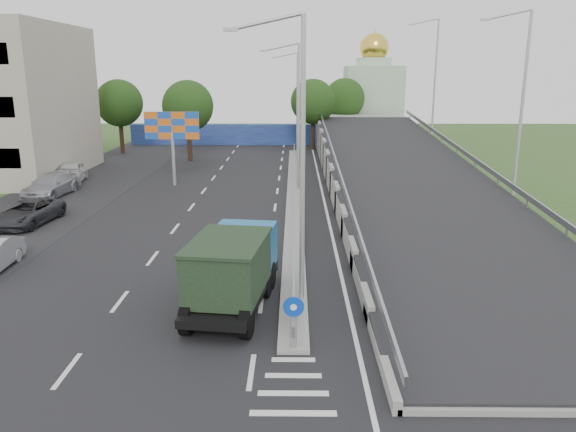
{
  "coord_description": "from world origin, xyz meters",
  "views": [
    {
      "loc": [
        0.01,
        -13.4,
        8.37
      ],
      "look_at": [
        -0.26,
        10.45,
        2.2
      ],
      "focal_mm": 35.0,
      "sensor_mm": 36.0,
      "label": 1
    }
  ],
  "objects_px": {
    "lamp_post_far": "(295,97)",
    "dump_truck": "(234,266)",
    "sign_bollard": "(294,322)",
    "church": "(373,96)",
    "parked_car_c": "(28,213)",
    "parked_car_d": "(51,185)",
    "parked_car_e": "(71,172)",
    "lamp_post_mid": "(296,109)",
    "billboard": "(172,130)",
    "lamp_post_near": "(297,147)"
  },
  "relations": [
    {
      "from": "church",
      "to": "lamp_post_near",
      "type": "bearing_deg",
      "value": -100.38
    },
    {
      "from": "lamp_post_far",
      "to": "church",
      "type": "relative_size",
      "value": 0.73
    },
    {
      "from": "lamp_post_mid",
      "to": "church",
      "type": "xyz_separation_m",
      "value": [
        9.89,
        34.0,
        -0.5
      ]
    },
    {
      "from": "sign_bollard",
      "to": "parked_car_e",
      "type": "xyz_separation_m",
      "value": [
        -17.25,
        26.97,
        -0.22
      ]
    },
    {
      "from": "lamp_post_near",
      "to": "billboard",
      "type": "relative_size",
      "value": 1.83
    },
    {
      "from": "lamp_post_mid",
      "to": "sign_bollard",
      "type": "bearing_deg",
      "value": -90.26
    },
    {
      "from": "lamp_post_mid",
      "to": "billboard",
      "type": "xyz_separation_m",
      "value": [
        -9.11,
        2.0,
        -1.62
      ]
    },
    {
      "from": "dump_truck",
      "to": "sign_bollard",
      "type": "bearing_deg",
      "value": -51.03
    },
    {
      "from": "parked_car_c",
      "to": "parked_car_d",
      "type": "xyz_separation_m",
      "value": [
        -1.84,
        7.39,
        0.08
      ]
    },
    {
      "from": "lamp_post_mid",
      "to": "dump_truck",
      "type": "xyz_separation_m",
      "value": [
        -2.29,
        -20.28,
        -4.28
      ]
    },
    {
      "from": "lamp_post_near",
      "to": "parked_car_c",
      "type": "distance_m",
      "value": 19.26
    },
    {
      "from": "billboard",
      "to": "church",
      "type": "bearing_deg",
      "value": 59.3
    },
    {
      "from": "lamp_post_near",
      "to": "parked_car_c",
      "type": "xyz_separation_m",
      "value": [
        -15.03,
        10.9,
        -5.12
      ]
    },
    {
      "from": "sign_bollard",
      "to": "church",
      "type": "xyz_separation_m",
      "value": [
        10.0,
        57.83,
        4.28
      ]
    },
    {
      "from": "lamp_post_far",
      "to": "parked_car_e",
      "type": "bearing_deg",
      "value": -135.83
    },
    {
      "from": "parked_car_e",
      "to": "lamp_post_near",
      "type": "bearing_deg",
      "value": -62.87
    },
    {
      "from": "lamp_post_mid",
      "to": "lamp_post_far",
      "type": "relative_size",
      "value": 1.0
    },
    {
      "from": "lamp_post_near",
      "to": "lamp_post_mid",
      "type": "relative_size",
      "value": 1.0
    },
    {
      "from": "lamp_post_near",
      "to": "lamp_post_mid",
      "type": "xyz_separation_m",
      "value": [
        0.0,
        20.0,
        0.0
      ]
    },
    {
      "from": "sign_bollard",
      "to": "lamp_post_mid",
      "type": "distance_m",
      "value": 24.3
    },
    {
      "from": "dump_truck",
      "to": "parked_car_c",
      "type": "xyz_separation_m",
      "value": [
        -12.74,
        11.18,
        -0.85
      ]
    },
    {
      "from": "lamp_post_far",
      "to": "church",
      "type": "distance_m",
      "value": 17.15
    },
    {
      "from": "parked_car_e",
      "to": "parked_car_c",
      "type": "bearing_deg",
      "value": -88.98
    },
    {
      "from": "lamp_post_mid",
      "to": "parked_car_c",
      "type": "xyz_separation_m",
      "value": [
        -15.03,
        -9.1,
        -5.12
      ]
    },
    {
      "from": "parked_car_d",
      "to": "lamp_post_far",
      "type": "bearing_deg",
      "value": 57.59
    },
    {
      "from": "lamp_post_far",
      "to": "dump_truck",
      "type": "distance_m",
      "value": 40.57
    },
    {
      "from": "lamp_post_mid",
      "to": "church",
      "type": "distance_m",
      "value": 35.41
    },
    {
      "from": "parked_car_d",
      "to": "parked_car_c",
      "type": "bearing_deg",
      "value": -70.57
    },
    {
      "from": "lamp_post_mid",
      "to": "dump_truck",
      "type": "relative_size",
      "value": 1.55
    },
    {
      "from": "sign_bollard",
      "to": "dump_truck",
      "type": "bearing_deg",
      "value": 121.54
    },
    {
      "from": "church",
      "to": "lamp_post_far",
      "type": "bearing_deg",
      "value": -125.24
    },
    {
      "from": "parked_car_c",
      "to": "lamp_post_far",
      "type": "bearing_deg",
      "value": 68.69
    },
    {
      "from": "sign_bollard",
      "to": "parked_car_d",
      "type": "relative_size",
      "value": 0.32
    },
    {
      "from": "dump_truck",
      "to": "parked_car_c",
      "type": "relative_size",
      "value": 1.32
    },
    {
      "from": "dump_truck",
      "to": "parked_car_d",
      "type": "relative_size",
      "value": 1.24
    },
    {
      "from": "parked_car_c",
      "to": "parked_car_d",
      "type": "relative_size",
      "value": 0.93
    },
    {
      "from": "church",
      "to": "sign_bollard",
      "type": "bearing_deg",
      "value": -99.81
    },
    {
      "from": "lamp_post_far",
      "to": "parked_car_d",
      "type": "xyz_separation_m",
      "value": [
        -16.87,
        -21.71,
        -5.04
      ]
    },
    {
      "from": "lamp_post_far",
      "to": "billboard",
      "type": "distance_m",
      "value": 20.24
    },
    {
      "from": "lamp_post_near",
      "to": "parked_car_c",
      "type": "relative_size",
      "value": 2.05
    },
    {
      "from": "lamp_post_far",
      "to": "lamp_post_near",
      "type": "bearing_deg",
      "value": -90.0
    },
    {
      "from": "billboard",
      "to": "dump_truck",
      "type": "bearing_deg",
      "value": -72.97
    },
    {
      "from": "lamp_post_far",
      "to": "dump_truck",
      "type": "relative_size",
      "value": 1.55
    },
    {
      "from": "lamp_post_mid",
      "to": "lamp_post_far",
      "type": "distance_m",
      "value": 20.0
    },
    {
      "from": "parked_car_e",
      "to": "sign_bollard",
      "type": "bearing_deg",
      "value": -67.14
    },
    {
      "from": "lamp_post_near",
      "to": "lamp_post_far",
      "type": "bearing_deg",
      "value": 90.0
    },
    {
      "from": "lamp_post_near",
      "to": "parked_car_e",
      "type": "relative_size",
      "value": 2.11
    },
    {
      "from": "lamp_post_far",
      "to": "parked_car_d",
      "type": "relative_size",
      "value": 1.91
    },
    {
      "from": "church",
      "to": "lamp_post_mid",
      "type": "bearing_deg",
      "value": -106.22
    },
    {
      "from": "billboard",
      "to": "lamp_post_mid",
      "type": "bearing_deg",
      "value": -12.38
    }
  ]
}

